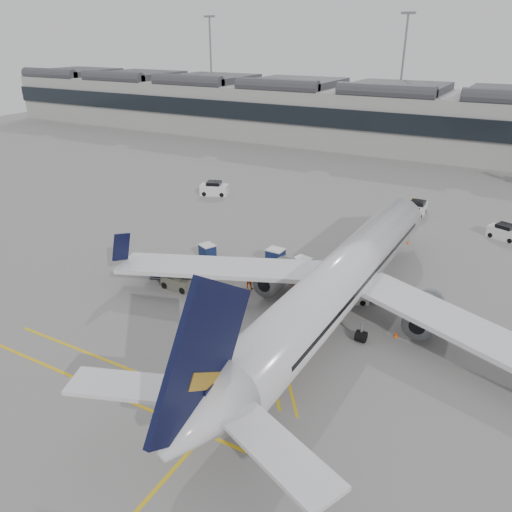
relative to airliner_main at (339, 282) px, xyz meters
The scene contains 18 objects.
ground 13.03m from the airliner_main, 164.97° to the right, with size 220.00×220.00×0.00m, color gray.
terminal 69.78m from the airliner_main, 100.03° to the left, with size 200.00×20.45×12.40m.
light_masts 84.61m from the airliner_main, 99.47° to the left, with size 113.00×0.60×25.45m.
apron_markings 7.86m from the airliner_main, 107.62° to the left, with size 0.25×60.00×0.01m, color gold.
airliner_main is the anchor object (origin of this frame).
belt_loader 4.40m from the airliner_main, 102.56° to the left, with size 5.30×3.43×2.12m.
baggage_cart_a 8.74m from the airliner_main, 133.92° to the left, with size 2.02×1.81×1.81m.
baggage_cart_b 11.50m from the airliner_main, 143.45° to the left, with size 1.79×1.49×1.83m.
baggage_cart_c 16.64m from the airliner_main, 163.65° to the left, with size 2.00×1.86×1.69m.
baggage_cart_d 17.79m from the airliner_main, behind, with size 2.06×1.93×1.73m.
ramp_agent_a 7.14m from the airliner_main, 145.23° to the left, with size 0.70×0.46×1.91m, color #FF410D.
ramp_agent_b 9.42m from the airliner_main, behind, with size 0.97×0.75×1.99m, color orange.
pushback_tug 14.98m from the airliner_main, behind, with size 2.85×1.80×1.58m.
safety_cone_nose 19.32m from the airliner_main, 86.38° to the left, with size 0.32×0.32×0.44m, color #F24C0A.
safety_cone_engine 5.86m from the airliner_main, ahead, with size 0.36×0.36×0.49m, color #F24C0A.
service_van_left 36.64m from the airliner_main, 139.25° to the left, with size 4.28×3.13×1.98m.
service_van_mid 29.26m from the airliner_main, 90.38° to the left, with size 1.91×3.70×1.89m.
service_van_right 27.86m from the airliner_main, 68.28° to the left, with size 3.74×2.80×1.73m.
Camera 1 is at (23.43, -30.48, 21.33)m, focal length 35.00 mm.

